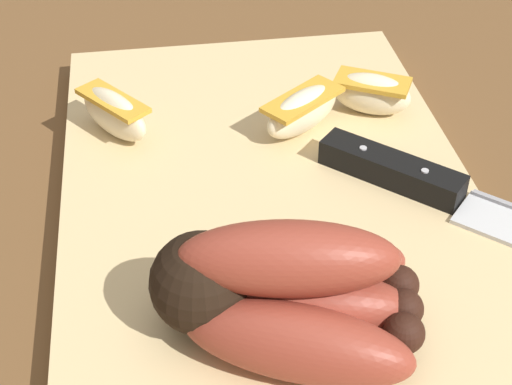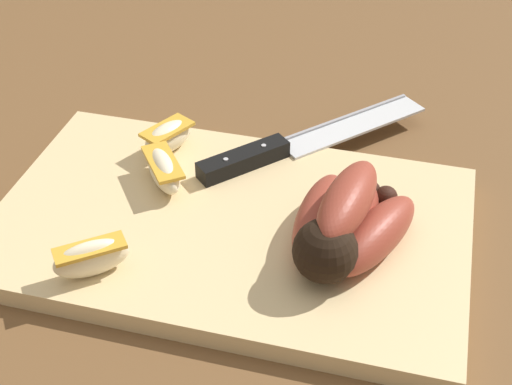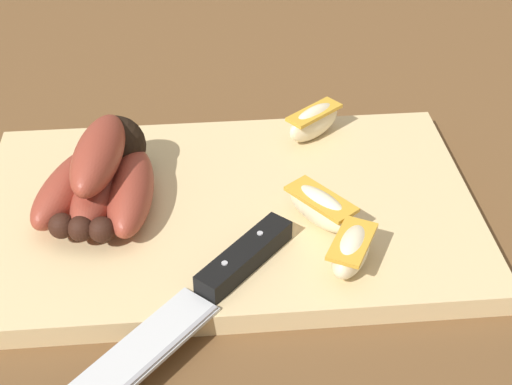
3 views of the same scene
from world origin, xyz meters
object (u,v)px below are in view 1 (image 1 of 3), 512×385
object	(u,v)px
apple_wedge_middle	(114,113)
banana_bunch	(282,291)
apple_wedge_far	(302,110)
apple_wedge_near	(371,93)
chefs_knife	(460,199)

from	to	relation	value
apple_wedge_middle	banana_bunch	bearing A→B (deg)	23.22
apple_wedge_far	apple_wedge_near	bearing A→B (deg)	105.94
chefs_knife	apple_wedge_near	size ratio (longest dim) A/B	3.47
banana_bunch	chefs_knife	size ratio (longest dim) A/B	0.64
chefs_knife	apple_wedge_far	xyz separation A→B (m)	(-0.10, -0.08, 0.01)
chefs_knife	apple_wedge_middle	world-z (taller)	apple_wedge_middle
chefs_knife	apple_wedge_middle	distance (m)	0.25
chefs_knife	apple_wedge_far	bearing A→B (deg)	-141.11
chefs_knife	apple_wedge_far	size ratio (longest dim) A/B	3.18
chefs_knife	apple_wedge_near	xyz separation A→B (m)	(-0.12, -0.03, 0.01)
apple_wedge_near	apple_wedge_far	size ratio (longest dim) A/B	0.92
apple_wedge_middle	apple_wedge_far	bearing A→B (deg)	83.83
apple_wedge_near	apple_wedge_far	world-z (taller)	same
chefs_knife	apple_wedge_near	distance (m)	0.12
banana_bunch	apple_wedge_middle	xyz separation A→B (m)	(-0.20, -0.09, -0.01)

